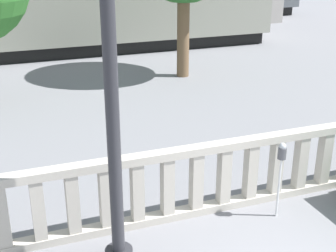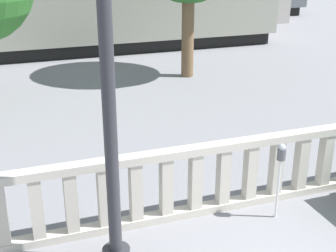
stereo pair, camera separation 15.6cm
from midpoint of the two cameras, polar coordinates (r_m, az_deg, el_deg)
name	(u,v)px [view 2 (the right image)]	position (r m, az deg, el deg)	size (l,w,h in m)	color
balustrade	(223,176)	(8.39, 7.29, -6.10)	(12.75, 0.24, 1.32)	#BCB5A8
lamppost	(107,62)	(6.11, -6.73, 7.78)	(0.42, 0.42, 6.46)	#2D2D33
parking_meter	(281,161)	(8.12, 14.12, -4.13)	(0.14, 0.14, 1.41)	silver
train_near	(19,12)	(20.32, -17.52, 13.12)	(22.88, 2.64, 4.11)	black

